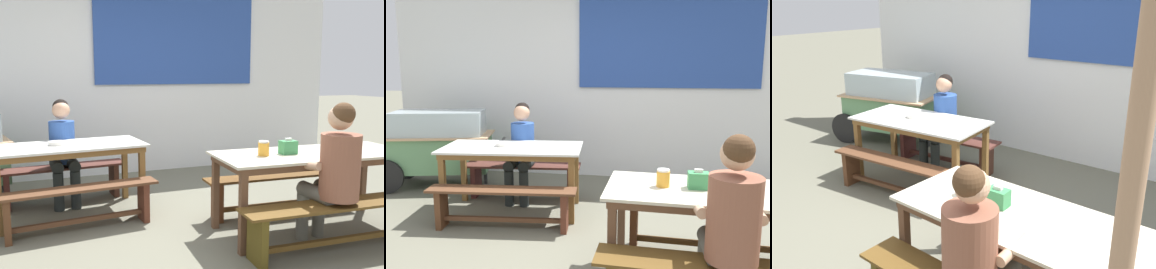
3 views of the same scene
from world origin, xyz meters
TOP-DOWN VIEW (x-y plane):
  - ground_plane at (0.00, 0.00)m, footprint 40.00×40.00m
  - backdrop_wall at (0.03, 2.64)m, footprint 6.80×0.23m
  - dining_table_far at (-1.04, 0.96)m, footprint 1.60×0.89m
  - dining_table_near at (1.08, -0.30)m, footprint 1.92×0.84m
  - bench_far_back at (-1.08, 1.46)m, footprint 1.47×0.44m
  - bench_far_front at (-0.99, 0.46)m, footprint 1.53×0.38m
  - bench_near_back at (1.11, 0.20)m, footprint 1.78×0.34m
  - food_cart at (-2.37, 1.76)m, footprint 1.80×1.06m
  - person_near_front at (0.96, -0.73)m, footprint 0.44×0.55m
  - person_center_facing at (-1.07, 1.39)m, footprint 0.41×0.53m
  - tissue_box at (0.81, -0.28)m, footprint 0.15×0.10m
  - condiment_jar at (0.56, -0.27)m, footprint 0.10×0.10m
  - soup_bowl at (-1.15, 0.98)m, footprint 0.17×0.17m
  - wooden_support_post at (1.87, -1.17)m, footprint 0.08×0.08m

SIDE VIEW (x-z plane):
  - ground_plane at x=0.00m, z-range 0.00..0.00m
  - bench_far_front at x=-0.99m, z-range 0.07..0.49m
  - bench_near_back at x=1.11m, z-range 0.07..0.49m
  - bench_far_back at x=-1.08m, z-range 0.07..0.49m
  - food_cart at x=-2.37m, z-range 0.08..1.12m
  - person_center_facing at x=-1.07m, z-range 0.07..1.27m
  - dining_table_far at x=-1.04m, z-range 0.30..1.05m
  - dining_table_near at x=1.08m, z-range 0.31..1.06m
  - person_near_front at x=0.96m, z-range 0.07..1.33m
  - soup_bowl at x=-1.15m, z-range 0.75..0.79m
  - tissue_box at x=0.81m, z-range 0.74..0.89m
  - condiment_jar at x=0.56m, z-range 0.75..0.89m
  - wooden_support_post at x=1.87m, z-range 0.00..2.54m
  - backdrop_wall at x=0.03m, z-range 0.07..3.16m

